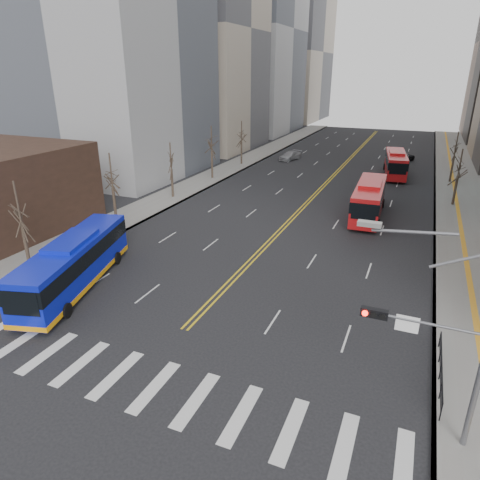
% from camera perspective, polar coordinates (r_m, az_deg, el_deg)
% --- Properties ---
extents(ground, '(220.00, 220.00, 0.00)m').
position_cam_1_polar(ground, '(23.65, -13.83, -17.74)').
color(ground, black).
extents(sidewalk_right, '(7.00, 130.00, 0.15)m').
position_cam_1_polar(sidewalk_right, '(61.21, 27.70, 5.27)').
color(sidewalk_right, gray).
rests_on(sidewalk_right, ground).
extents(sidewalk_left, '(5.00, 130.00, 0.15)m').
position_cam_1_polar(sidewalk_left, '(67.23, -2.55, 9.02)').
color(sidewalk_left, gray).
rests_on(sidewalk_left, ground).
extents(crosswalk, '(26.70, 4.00, 0.01)m').
position_cam_1_polar(crosswalk, '(23.64, -13.83, -17.72)').
color(crosswalk, silver).
rests_on(crosswalk, ground).
extents(centerline, '(0.55, 100.00, 0.01)m').
position_cam_1_polar(centerline, '(71.70, 13.19, 9.22)').
color(centerline, gold).
rests_on(centerline, ground).
extents(office_towers, '(83.00, 134.00, 58.00)m').
position_cam_1_polar(office_towers, '(83.99, 16.75, 27.12)').
color(office_towers, gray).
rests_on(office_towers, ground).
extents(signal_mast, '(5.37, 0.37, 9.39)m').
position_cam_1_polar(signal_mast, '(19.04, 25.67, -12.13)').
color(signal_mast, slate).
rests_on(signal_mast, ground).
extents(pedestrian_railing, '(0.06, 6.06, 1.02)m').
position_cam_1_polar(pedestrian_railing, '(24.63, 25.22, -15.22)').
color(pedestrian_railing, black).
rests_on(pedestrian_railing, sidewalk_right).
extents(street_trees, '(35.20, 47.20, 7.60)m').
position_cam_1_polar(street_trees, '(53.22, 1.68, 10.94)').
color(street_trees, '#31281E').
rests_on(street_trees, ground).
extents(blue_bus, '(6.23, 13.24, 3.76)m').
position_cam_1_polar(blue_bus, '(32.99, -21.22, -2.73)').
color(blue_bus, '#0C1AC2').
rests_on(blue_bus, ground).
extents(red_bus_near, '(3.37, 12.09, 3.78)m').
position_cam_1_polar(red_bus_near, '(48.13, 16.84, 5.46)').
color(red_bus_near, red).
rests_on(red_bus_near, ground).
extents(red_bus_far, '(4.12, 11.81, 3.66)m').
position_cam_1_polar(red_bus_far, '(68.95, 20.04, 9.73)').
color(red_bus_far, red).
rests_on(red_bus_far, ground).
extents(car_white, '(2.48, 4.61, 1.44)m').
position_cam_1_polar(car_white, '(37.09, -20.47, -2.04)').
color(car_white, silver).
rests_on(car_white, ground).
extents(car_dark_mid, '(2.35, 3.92, 1.25)m').
position_cam_1_polar(car_dark_mid, '(47.13, 16.91, 3.24)').
color(car_dark_mid, black).
rests_on(car_dark_mid, ground).
extents(car_silver, '(3.38, 5.47, 1.48)m').
position_cam_1_polar(car_silver, '(77.70, 6.70, 11.12)').
color(car_silver, '#9F9FA4').
rests_on(car_silver, ground).
extents(car_dark_far, '(3.50, 4.85, 1.23)m').
position_cam_1_polar(car_dark_far, '(81.16, 21.06, 10.20)').
color(car_dark_far, black).
rests_on(car_dark_far, ground).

